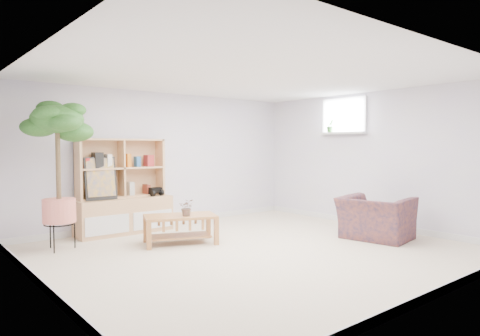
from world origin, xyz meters
TOP-DOWN VIEW (x-y plane):
  - floor at (0.00, 0.00)m, footprint 5.50×5.00m
  - ceiling at (0.00, 0.00)m, footprint 5.50×5.00m
  - walls at (0.00, 0.00)m, footprint 5.51×5.01m
  - baseboard at (0.00, 0.00)m, footprint 5.50×5.00m
  - window at (2.73, 0.60)m, footprint 0.10×0.98m
  - window_sill at (2.67, 0.60)m, footprint 0.14×1.00m
  - storage_unit at (-0.92, 2.24)m, footprint 1.56×0.53m
  - poster at (-1.32, 2.21)m, footprint 0.50×0.14m
  - toy_truck at (-0.38, 2.19)m, footprint 0.32×0.23m
  - coffee_table at (-0.60, 1.00)m, footprint 1.17×0.90m
  - table_plant at (-0.56, 0.88)m, footprint 0.30×0.29m
  - floor_tree at (-2.10, 1.73)m, footprint 0.86×0.86m
  - armchair at (1.90, -0.65)m, footprint 1.04×1.15m
  - sill_plant at (2.67, 0.88)m, footprint 0.16×0.14m

SIDE VIEW (x-z plane):
  - floor at x=0.00m, z-range -0.01..0.01m
  - baseboard at x=0.00m, z-range 0.00..0.10m
  - coffee_table at x=-0.60m, z-range 0.00..0.42m
  - armchair at x=1.90m, z-range 0.00..0.75m
  - table_plant at x=-0.56m, z-range 0.42..0.67m
  - toy_truck at x=-0.38m, z-range 0.59..0.75m
  - storage_unit at x=-0.92m, z-range 0.00..1.56m
  - poster at x=-1.32m, z-range 0.59..1.27m
  - floor_tree at x=-2.10m, z-range 0.00..2.08m
  - walls at x=0.00m, z-range 0.00..2.40m
  - window_sill at x=2.67m, z-range 1.66..1.70m
  - sill_plant at x=2.67m, z-range 1.70..1.94m
  - window at x=2.73m, z-range 1.66..2.34m
  - ceiling at x=0.00m, z-range 2.40..2.40m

